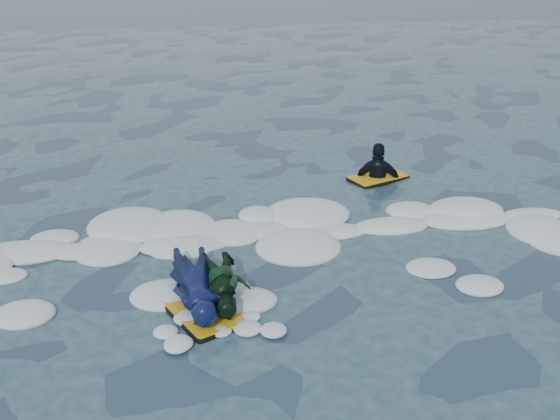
{
  "coord_description": "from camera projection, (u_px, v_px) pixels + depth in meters",
  "views": [
    {
      "loc": [
        -0.37,
        -7.6,
        4.38
      ],
      "look_at": [
        0.96,
        1.6,
        0.36
      ],
      "focal_mm": 45.0,
      "sensor_mm": 36.0,
      "label": 1
    }
  ],
  "objects": [
    {
      "name": "ground",
      "position": [
        222.0,
        292.0,
        8.69
      ],
      "size": [
        120.0,
        120.0,
        0.0
      ],
      "primitive_type": "plane",
      "color": "#1C3645",
      "rests_on": "ground"
    },
    {
      "name": "prone_woman_unit",
      "position": [
        198.0,
        287.0,
        8.33
      ],
      "size": [
        1.07,
        1.8,
        0.45
      ],
      "rotation": [
        0.0,
        0.0,
        2.02
      ],
      "color": "black",
      "rests_on": "ground"
    },
    {
      "name": "foam_band",
      "position": [
        217.0,
        254.0,
        9.63
      ],
      "size": [
        12.0,
        3.1,
        0.3
      ],
      "primitive_type": null,
      "color": "white",
      "rests_on": "ground"
    },
    {
      "name": "waiting_rider_unit",
      "position": [
        378.0,
        184.0,
        12.29
      ],
      "size": [
        1.15,
        0.91,
        1.52
      ],
      "rotation": [
        0.0,
        0.0,
        0.41
      ],
      "color": "black",
      "rests_on": "ground"
    },
    {
      "name": "prone_child_unit",
      "position": [
        225.0,
        287.0,
        8.29
      ],
      "size": [
        0.66,
        1.29,
        0.49
      ],
      "rotation": [
        0.0,
        0.0,
        1.3
      ],
      "color": "black",
      "rests_on": "ground"
    }
  ]
}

